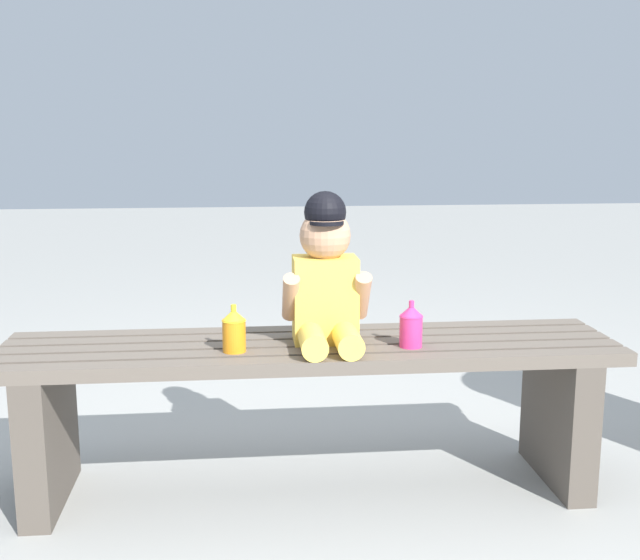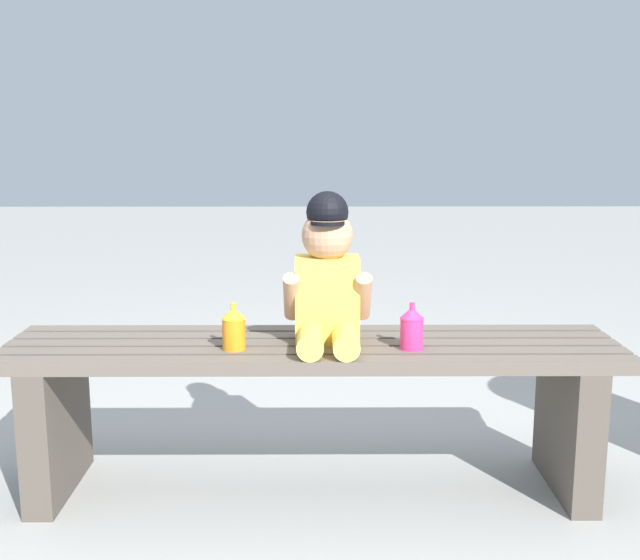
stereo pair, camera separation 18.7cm
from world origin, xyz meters
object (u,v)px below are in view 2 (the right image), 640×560
park_bench (313,390)px  child_figure (327,278)px  sippy_cup_left (234,328)px  sippy_cup_right (412,327)px

park_bench → child_figure: (0.04, -0.01, 0.31)m
park_bench → sippy_cup_left: (-0.20, -0.07, 0.19)m
child_figure → sippy_cup_right: child_figure is taller
sippy_cup_right → sippy_cup_left: bearing=180.0°
child_figure → park_bench: bearing=169.9°
child_figure → sippy_cup_right: (0.22, -0.06, -0.12)m
park_bench → child_figure: size_ratio=4.07×
park_bench → sippy_cup_right: bearing=-14.8°
park_bench → child_figure: bearing=-10.1°
child_figure → sippy_cup_left: (-0.24, -0.06, -0.12)m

